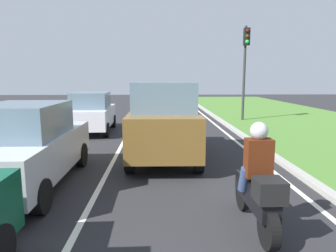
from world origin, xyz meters
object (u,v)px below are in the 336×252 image
(car_hatchback_far, at_px, (92,112))
(motorcycle, at_px, (257,196))
(car_suv_ahead, at_px, (164,120))
(car_sedan_left_lane, at_px, (26,146))
(traffic_light_near_right, at_px, (245,57))
(rider_person, at_px, (258,157))

(car_hatchback_far, distance_m, motorcycle, 9.97)
(car_suv_ahead, distance_m, car_sedan_left_lane, 3.89)
(motorcycle, bearing_deg, car_suv_ahead, 106.57)
(car_hatchback_far, height_order, traffic_light_near_right, traffic_light_near_right)
(car_suv_ahead, bearing_deg, traffic_light_near_right, 59.91)
(car_sedan_left_lane, xyz_separation_m, motorcycle, (4.45, -2.14, -0.35))
(car_suv_ahead, xyz_separation_m, traffic_light_near_right, (4.61, 7.63, 2.37))
(car_sedan_left_lane, height_order, traffic_light_near_right, traffic_light_near_right)
(rider_person, bearing_deg, motorcycle, -89.66)
(traffic_light_near_right, bearing_deg, car_hatchback_far, -157.40)
(car_sedan_left_lane, distance_m, car_hatchback_far, 6.77)
(rider_person, bearing_deg, car_sedan_left_lane, 154.49)
(car_sedan_left_lane, bearing_deg, motorcycle, -25.92)
(car_suv_ahead, distance_m, car_hatchback_far, 5.40)
(car_hatchback_far, relative_size, motorcycle, 1.97)
(car_hatchback_far, distance_m, traffic_light_near_right, 8.74)
(car_hatchback_far, relative_size, rider_person, 3.22)
(rider_person, relative_size, traffic_light_near_right, 0.23)
(motorcycle, xyz_separation_m, traffic_light_near_right, (3.24, 12.12, 2.97))
(car_sedan_left_lane, relative_size, rider_person, 3.70)
(motorcycle, bearing_deg, car_sedan_left_lane, 153.98)
(car_suv_ahead, height_order, motorcycle, car_suv_ahead)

